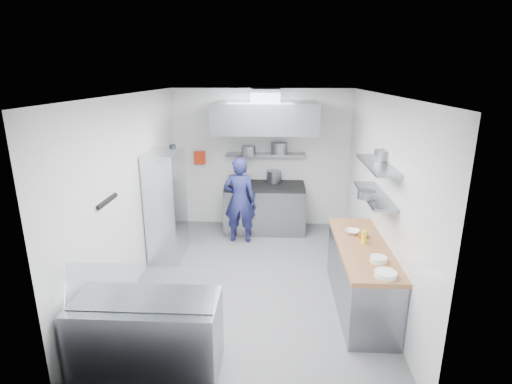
# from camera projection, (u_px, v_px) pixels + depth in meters

# --- Properties ---
(floor) EXTENTS (5.00, 5.00, 0.00)m
(floor) POSITION_uv_depth(u_px,v_px,m) (254.00, 280.00, 6.17)
(floor) COLOR #555558
(floor) RESTS_ON ground
(ceiling) EXTENTS (5.00, 5.00, 0.00)m
(ceiling) POSITION_uv_depth(u_px,v_px,m) (254.00, 95.00, 5.37)
(ceiling) COLOR silver
(ceiling) RESTS_ON wall_back
(wall_back) EXTENTS (3.60, 2.80, 0.02)m
(wall_back) POSITION_uv_depth(u_px,v_px,m) (261.00, 159.00, 8.17)
(wall_back) COLOR white
(wall_back) RESTS_ON floor
(wall_front) EXTENTS (3.60, 2.80, 0.02)m
(wall_front) POSITION_uv_depth(u_px,v_px,m) (237.00, 279.00, 3.38)
(wall_front) COLOR white
(wall_front) RESTS_ON floor
(wall_left) EXTENTS (2.80, 5.00, 0.02)m
(wall_left) POSITION_uv_depth(u_px,v_px,m) (132.00, 192.00, 5.86)
(wall_left) COLOR white
(wall_left) RESTS_ON floor
(wall_right) EXTENTS (2.80, 5.00, 0.02)m
(wall_right) POSITION_uv_depth(u_px,v_px,m) (380.00, 196.00, 5.68)
(wall_right) COLOR white
(wall_right) RESTS_ON floor
(gas_range) EXTENTS (1.60, 0.80, 0.90)m
(gas_range) POSITION_uv_depth(u_px,v_px,m) (265.00, 209.00, 8.05)
(gas_range) COLOR gray
(gas_range) RESTS_ON floor
(cooktop) EXTENTS (1.57, 0.78, 0.06)m
(cooktop) POSITION_uv_depth(u_px,v_px,m) (265.00, 186.00, 7.91)
(cooktop) COLOR black
(cooktop) RESTS_ON gas_range
(stock_pot_left) EXTENTS (0.25, 0.25, 0.20)m
(stock_pot_left) POSITION_uv_depth(u_px,v_px,m) (236.00, 180.00, 7.82)
(stock_pot_left) COLOR slate
(stock_pot_left) RESTS_ON cooktop
(stock_pot_mid) EXTENTS (0.30, 0.30, 0.24)m
(stock_pot_mid) POSITION_uv_depth(u_px,v_px,m) (274.00, 177.00, 8.04)
(stock_pot_mid) COLOR slate
(stock_pot_mid) RESTS_ON cooktop
(over_range_shelf) EXTENTS (1.60, 0.30, 0.04)m
(over_range_shelf) POSITION_uv_depth(u_px,v_px,m) (266.00, 154.00, 7.97)
(over_range_shelf) COLOR gray
(over_range_shelf) RESTS_ON wall_back
(shelf_pot_a) EXTENTS (0.27, 0.27, 0.18)m
(shelf_pot_a) POSITION_uv_depth(u_px,v_px,m) (248.00, 151.00, 7.76)
(shelf_pot_a) COLOR slate
(shelf_pot_a) RESTS_ON over_range_shelf
(shelf_pot_b) EXTENTS (0.33, 0.33, 0.22)m
(shelf_pot_b) POSITION_uv_depth(u_px,v_px,m) (279.00, 148.00, 7.90)
(shelf_pot_b) COLOR slate
(shelf_pot_b) RESTS_ON over_range_shelf
(extractor_hood) EXTENTS (1.90, 1.15, 0.55)m
(extractor_hood) POSITION_uv_depth(u_px,v_px,m) (265.00, 117.00, 7.35)
(extractor_hood) COLOR gray
(extractor_hood) RESTS_ON wall_back
(hood_duct) EXTENTS (0.55, 0.55, 0.24)m
(hood_duct) POSITION_uv_depth(u_px,v_px,m) (266.00, 95.00, 7.46)
(hood_duct) COLOR slate
(hood_duct) RESTS_ON extractor_hood
(red_firebox) EXTENTS (0.22, 0.10, 0.26)m
(red_firebox) POSITION_uv_depth(u_px,v_px,m) (200.00, 158.00, 8.17)
(red_firebox) COLOR red
(red_firebox) RESTS_ON wall_back
(chef) EXTENTS (0.61, 0.41, 1.63)m
(chef) POSITION_uv_depth(u_px,v_px,m) (240.00, 200.00, 7.42)
(chef) COLOR navy
(chef) RESTS_ON floor
(wire_rack) EXTENTS (0.50, 0.90, 1.85)m
(wire_rack) POSITION_uv_depth(u_px,v_px,m) (167.00, 206.00, 6.76)
(wire_rack) COLOR silver
(wire_rack) RESTS_ON floor
(rack_bin_a) EXTENTS (0.15, 0.18, 0.17)m
(rack_bin_a) POSITION_uv_depth(u_px,v_px,m) (168.00, 211.00, 6.87)
(rack_bin_a) COLOR white
(rack_bin_a) RESTS_ON wire_rack
(rack_bin_b) EXTENTS (0.13, 0.17, 0.15)m
(rack_bin_b) POSITION_uv_depth(u_px,v_px,m) (174.00, 175.00, 7.25)
(rack_bin_b) COLOR yellow
(rack_bin_b) RESTS_ON wire_rack
(rack_jar) EXTENTS (0.11, 0.11, 0.18)m
(rack_jar) POSITION_uv_depth(u_px,v_px,m) (173.00, 150.00, 6.92)
(rack_jar) COLOR black
(rack_jar) RESTS_ON wire_rack
(knife_strip) EXTENTS (0.04, 0.55, 0.05)m
(knife_strip) POSITION_uv_depth(u_px,v_px,m) (107.00, 201.00, 4.96)
(knife_strip) COLOR black
(knife_strip) RESTS_ON wall_left
(prep_counter_base) EXTENTS (0.62, 2.00, 0.84)m
(prep_counter_base) POSITION_uv_depth(u_px,v_px,m) (360.00, 277.00, 5.40)
(prep_counter_base) COLOR gray
(prep_counter_base) RESTS_ON floor
(prep_counter_top) EXTENTS (0.65, 2.04, 0.06)m
(prep_counter_top) POSITION_uv_depth(u_px,v_px,m) (363.00, 247.00, 5.27)
(prep_counter_top) COLOR #9C6D42
(prep_counter_top) RESTS_ON prep_counter_base
(plate_stack_a) EXTENTS (0.25, 0.25, 0.06)m
(plate_stack_a) POSITION_uv_depth(u_px,v_px,m) (385.00, 274.00, 4.43)
(plate_stack_a) COLOR white
(plate_stack_a) RESTS_ON prep_counter_top
(plate_stack_b) EXTENTS (0.20, 0.20, 0.06)m
(plate_stack_b) POSITION_uv_depth(u_px,v_px,m) (378.00, 259.00, 4.79)
(plate_stack_b) COLOR white
(plate_stack_b) RESTS_ON prep_counter_top
(copper_pan) EXTENTS (0.14, 0.14, 0.06)m
(copper_pan) POSITION_uv_depth(u_px,v_px,m) (362.00, 235.00, 5.51)
(copper_pan) COLOR #BD6F35
(copper_pan) RESTS_ON prep_counter_top
(squeeze_bottle) EXTENTS (0.07, 0.07, 0.18)m
(squeeze_bottle) POSITION_uv_depth(u_px,v_px,m) (364.00, 237.00, 5.29)
(squeeze_bottle) COLOR yellow
(squeeze_bottle) RESTS_ON prep_counter_top
(mixing_bowl) EXTENTS (0.23, 0.23, 0.05)m
(mixing_bowl) POSITION_uv_depth(u_px,v_px,m) (353.00, 232.00, 5.64)
(mixing_bowl) COLOR white
(mixing_bowl) RESTS_ON prep_counter_top
(wall_shelf_lower) EXTENTS (0.30, 1.30, 0.04)m
(wall_shelf_lower) POSITION_uv_depth(u_px,v_px,m) (374.00, 195.00, 5.37)
(wall_shelf_lower) COLOR gray
(wall_shelf_lower) RESTS_ON wall_right
(wall_shelf_upper) EXTENTS (0.30, 1.30, 0.04)m
(wall_shelf_upper) POSITION_uv_depth(u_px,v_px,m) (377.00, 165.00, 5.25)
(wall_shelf_upper) COLOR gray
(wall_shelf_upper) RESTS_ON wall_right
(shelf_pot_c) EXTENTS (0.23, 0.23, 0.10)m
(shelf_pot_c) POSITION_uv_depth(u_px,v_px,m) (366.00, 195.00, 5.15)
(shelf_pot_c) COLOR slate
(shelf_pot_c) RESTS_ON wall_shelf_lower
(shelf_pot_d) EXTENTS (0.25, 0.25, 0.14)m
(shelf_pot_d) POSITION_uv_depth(u_px,v_px,m) (384.00, 155.00, 5.41)
(shelf_pot_d) COLOR slate
(shelf_pot_d) RESTS_ON wall_shelf_upper
(display_case) EXTENTS (1.50, 0.70, 0.85)m
(display_case) POSITION_uv_depth(u_px,v_px,m) (148.00, 336.00, 4.19)
(display_case) COLOR gray
(display_case) RESTS_ON floor
(display_glass) EXTENTS (1.47, 0.19, 0.42)m
(display_glass) POSITION_uv_depth(u_px,v_px,m) (139.00, 287.00, 3.89)
(display_glass) COLOR silver
(display_glass) RESTS_ON display_case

